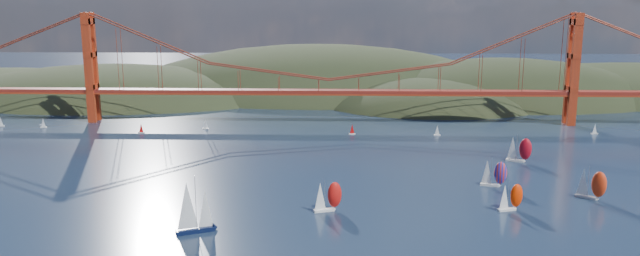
% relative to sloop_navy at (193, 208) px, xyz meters
% --- Properties ---
extents(headlands, '(725.00, 225.00, 96.00)m').
position_rel_sloop_navy_xyz_m(headlands, '(77.83, 251.53, -19.37)').
color(headlands, black).
rests_on(headlands, ground).
extents(bridge, '(552.00, 12.00, 55.00)m').
position_rel_sloop_navy_xyz_m(bridge, '(31.14, 153.24, 25.32)').
color(bridge, maroon).
rests_on(bridge, ground).
extents(sloop_navy, '(10.74, 8.33, 15.67)m').
position_rel_sloop_navy_xyz_m(sloop_navy, '(0.00, 0.00, 0.00)').
color(sloop_navy, black).
rests_on(sloop_navy, ground).
extents(racer_0, '(8.83, 5.61, 9.87)m').
position_rel_sloop_navy_xyz_m(racer_0, '(35.31, 18.46, -2.25)').
color(racer_0, white).
rests_on(racer_0, ground).
extents(racer_1, '(8.04, 4.98, 8.99)m').
position_rel_sloop_navy_xyz_m(racer_1, '(89.20, 21.02, -2.67)').
color(racer_1, white).
rests_on(racer_1, ground).
extents(racer_2, '(9.00, 7.79, 10.47)m').
position_rel_sloop_navy_xyz_m(racer_2, '(117.13, 32.99, -1.97)').
color(racer_2, silver).
rests_on(racer_2, ground).
extents(racer_3, '(9.53, 6.23, 10.66)m').
position_rel_sloop_navy_xyz_m(racer_3, '(107.34, 78.33, -1.88)').
color(racer_3, silver).
rests_on(racer_3, ground).
extents(racer_rwb, '(8.65, 5.07, 9.70)m').
position_rel_sloop_navy_xyz_m(racer_rwb, '(90.03, 45.51, -2.33)').
color(racer_rwb, white).
rests_on(racer_rwb, ground).
extents(distant_boat_0, '(3.00, 2.00, 4.70)m').
position_rel_sloop_navy_xyz_m(distant_boat_0, '(-127.88, 138.04, -4.51)').
color(distant_boat_0, silver).
rests_on(distant_boat_0, ground).
extents(distant_boat_1, '(3.00, 2.00, 4.70)m').
position_rel_sloop_navy_xyz_m(distant_boat_1, '(-105.63, 135.82, -4.51)').
color(distant_boat_1, silver).
rests_on(distant_boat_1, ground).
extents(distant_boat_2, '(3.00, 2.00, 4.70)m').
position_rel_sloop_navy_xyz_m(distant_boat_2, '(-53.90, 124.74, -4.51)').
color(distant_boat_2, silver).
rests_on(distant_boat_2, ground).
extents(distant_boat_3, '(3.00, 2.00, 4.70)m').
position_rel_sloop_navy_xyz_m(distant_boat_3, '(-25.96, 135.24, -4.51)').
color(distant_boat_3, silver).
rests_on(distant_boat_3, ground).
extents(distant_boat_4, '(3.00, 2.00, 4.70)m').
position_rel_sloop_navy_xyz_m(distant_boat_4, '(156.72, 130.21, -4.51)').
color(distant_boat_4, silver).
rests_on(distant_boat_4, ground).
extents(distant_boat_8, '(3.00, 2.00, 4.70)m').
position_rel_sloop_navy_xyz_m(distant_boat_8, '(83.24, 124.39, -4.51)').
color(distant_boat_8, silver).
rests_on(distant_boat_8, ground).
extents(distant_boat_9, '(3.00, 2.00, 4.70)m').
position_rel_sloop_navy_xyz_m(distant_boat_9, '(44.36, 125.56, -4.51)').
color(distant_boat_9, silver).
rests_on(distant_boat_9, ground).
extents(gull, '(0.90, 0.25, 0.17)m').
position_rel_sloop_navy_xyz_m(gull, '(-41.08, 4.29, 21.34)').
color(gull, white).
rests_on(gull, ground).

